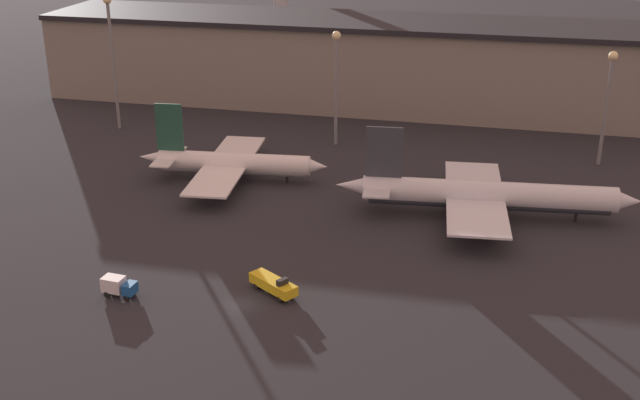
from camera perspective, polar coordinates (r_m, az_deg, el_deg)
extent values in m
plane|color=#26262B|center=(107.75, -5.57, -7.40)|extent=(600.00, 600.00, 0.00)
cube|color=gray|center=(196.48, 3.88, 9.52)|extent=(161.34, 24.89, 19.69)
cube|color=black|center=(194.44, 3.97, 12.53)|extent=(161.34, 26.89, 1.20)
cylinder|color=white|center=(148.97, -6.14, 2.68)|extent=(28.54, 6.38, 3.63)
cylinder|color=#ADB2B7|center=(149.18, -6.13, 2.45)|extent=(27.08, 5.70, 3.09)
cone|color=white|center=(146.15, -0.31, 2.42)|extent=(4.68, 3.86, 3.45)
cone|color=white|center=(153.23, -11.76, 3.00)|extent=(5.72, 3.60, 3.09)
cube|color=#1E4738|center=(150.26, -10.66, 5.11)|extent=(5.10, 0.89, 8.91)
cube|color=white|center=(152.19, -10.71, 3.05)|extent=(4.76, 12.07, 0.24)
cube|color=white|center=(149.46, -6.66, 2.53)|extent=(11.14, 33.32, 0.36)
cylinder|color=gray|center=(158.04, -5.53, 3.21)|extent=(4.17, 2.38, 2.00)
cylinder|color=gray|center=(141.41, -7.20, 0.79)|extent=(4.17, 2.38, 2.00)
cylinder|color=black|center=(147.88, -2.36, 1.55)|extent=(0.50, 0.50, 1.63)
cylinder|color=black|center=(151.52, -6.49, 1.94)|extent=(0.50, 0.50, 1.63)
cylinder|color=black|center=(148.89, -6.75, 1.56)|extent=(0.50, 0.50, 1.63)
cylinder|color=silver|center=(134.62, 11.86, 0.42)|extent=(41.37, 8.29, 4.30)
cylinder|color=#333842|center=(134.90, 11.83, 0.12)|extent=(39.26, 7.45, 3.66)
cone|color=silver|center=(138.09, 20.93, -0.07)|extent=(5.54, 4.57, 4.09)
cone|color=silver|center=(134.57, 2.47, 1.03)|extent=(6.78, 4.27, 3.66)
cube|color=#333842|center=(132.14, 4.58, 3.41)|extent=(6.03, 0.98, 8.62)
cube|color=silver|center=(134.18, 4.16, 1.08)|extent=(5.42, 12.09, 0.24)
cube|color=silver|center=(134.68, 10.97, 0.25)|extent=(12.59, 33.34, 0.36)
cylinder|color=gray|center=(143.76, 11.27, 1.05)|extent=(4.94, 2.82, 2.37)
cylinder|color=gray|center=(126.92, 11.64, -1.91)|extent=(4.94, 2.82, 2.37)
cylinder|color=black|center=(137.68, 17.73, -1.10)|extent=(0.50, 0.50, 1.94)
cylinder|color=black|center=(137.23, 10.86, -0.48)|extent=(0.50, 0.50, 1.94)
cylinder|color=black|center=(134.07, 10.92, -1.04)|extent=(0.50, 0.50, 1.94)
cube|color=gold|center=(109.39, -3.35, -5.99)|extent=(7.71, 6.19, 1.40)
cube|color=black|center=(107.56, -2.70, -5.83)|extent=(1.49, 1.75, 0.80)
cylinder|color=black|center=(108.69, -2.14, -6.74)|extent=(1.07, 0.98, 0.90)
cylinder|color=black|center=(107.70, -2.85, -7.05)|extent=(1.07, 0.98, 0.90)
cylinder|color=black|center=(112.02, -3.80, -5.84)|extent=(1.07, 0.98, 0.90)
cylinder|color=black|center=(111.06, -4.51, -6.13)|extent=(1.07, 0.98, 0.90)
cube|color=#195199|center=(111.02, -13.36, -6.14)|extent=(1.57, 2.21, 1.50)
cube|color=silver|center=(112.15, -14.46, -5.80)|extent=(3.04, 2.34, 2.00)
cylinder|color=black|center=(112.14, -13.17, -6.40)|extent=(0.92, 0.60, 0.88)
cylinder|color=black|center=(110.99, -13.58, -6.76)|extent=(0.92, 0.60, 0.88)
cylinder|color=black|center=(113.61, -14.45, -6.14)|extent=(0.92, 0.60, 0.88)
cylinder|color=black|center=(112.47, -14.87, -6.49)|extent=(0.92, 0.60, 0.88)
cylinder|color=slate|center=(182.21, -14.46, 9.13)|extent=(0.70, 0.70, 27.60)
sphere|color=beige|center=(179.64, -14.90, 13.60)|extent=(1.80, 1.80, 1.80)
cylinder|color=slate|center=(166.04, 1.15, 7.64)|extent=(0.70, 0.70, 22.25)
sphere|color=beige|center=(163.46, 1.18, 11.61)|extent=(1.80, 1.80, 1.80)
cylinder|color=slate|center=(163.75, 19.63, 5.85)|extent=(0.70, 0.70, 20.76)
sphere|color=beige|center=(161.22, 20.13, 9.59)|extent=(1.80, 1.80, 1.80)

